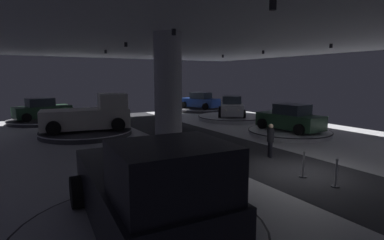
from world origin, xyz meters
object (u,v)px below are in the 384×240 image
at_px(display_platform_deep_left, 43,121).
at_px(display_car_mid_right, 290,119).
at_px(display_car_deep_right, 200,101).
at_px(display_platform_mid_right, 289,132).
at_px(pickup_truck_near_left, 146,194).
at_px(pickup_truck_far_left, 91,115).
at_px(visitor_walking_near, 271,138).
at_px(column_left, 168,101).
at_px(display_car_far_right, 231,107).
at_px(display_platform_far_right, 231,118).
at_px(display_platform_far_left, 86,132).
at_px(display_platform_near_left, 143,235).
at_px(display_platform_deep_right, 200,109).
at_px(display_car_deep_left, 42,110).

xyz_separation_m(display_platform_deep_left, display_car_mid_right, (13.36, -13.73, 0.88)).
xyz_separation_m(display_car_deep_right, display_platform_mid_right, (-2.01, -14.19, -0.93)).
height_order(pickup_truck_near_left, pickup_truck_far_left, pickup_truck_near_left).
height_order(display_platform_mid_right, visitor_walking_near, visitor_walking_near).
xyz_separation_m(pickup_truck_near_left, display_car_mid_right, (12.99, 7.69, -0.24)).
xyz_separation_m(column_left, display_car_far_right, (10.67, 9.47, -1.62)).
distance_m(display_platform_far_right, visitor_walking_near, 12.32).
bearing_deg(display_car_mid_right, pickup_truck_far_left, 149.86).
bearing_deg(display_platform_far_left, display_car_far_right, 3.60).
height_order(display_car_deep_right, pickup_truck_far_left, pickup_truck_far_left).
bearing_deg(visitor_walking_near, display_platform_near_left, -153.47).
bearing_deg(display_car_mid_right, display_car_deep_right, 81.97).
bearing_deg(column_left, display_car_far_right, 41.60).
bearing_deg(display_platform_deep_right, visitor_walking_near, -112.03).
bearing_deg(pickup_truck_near_left, column_left, 59.66).
height_order(column_left, display_platform_deep_right, column_left).
height_order(display_car_deep_left, display_platform_far_left, display_car_deep_left).
bearing_deg(display_platform_deep_right, display_platform_mid_right, -97.99).
distance_m(display_platform_deep_left, pickup_truck_near_left, 21.45).
distance_m(display_car_deep_left, display_car_mid_right, 19.17).
height_order(display_car_far_right, display_platform_deep_left, display_car_far_right).
relative_size(display_car_far_right, pickup_truck_near_left, 0.82).
xyz_separation_m(display_platform_far_right, pickup_truck_far_left, (-11.96, -0.80, 1.06)).
distance_m(display_car_deep_right, pickup_truck_near_left, 26.55).
bearing_deg(display_platform_deep_left, display_car_mid_right, -45.78).
xyz_separation_m(display_car_deep_left, display_platform_near_left, (0.42, -21.09, -0.87)).
bearing_deg(pickup_truck_near_left, display_car_far_right, 47.14).
distance_m(display_platform_deep_right, pickup_truck_near_left, 26.59).
height_order(display_platform_far_left, pickup_truck_far_left, pickup_truck_far_left).
height_order(display_car_far_right, pickup_truck_far_left, pickup_truck_far_left).
height_order(display_platform_deep_left, pickup_truck_near_left, pickup_truck_near_left).
bearing_deg(display_car_mid_right, display_platform_far_left, 150.38).
bearing_deg(display_car_far_right, display_platform_far_left, -176.40).
height_order(display_car_deep_right, pickup_truck_near_left, pickup_truck_near_left).
height_order(display_car_deep_right, display_car_mid_right, display_car_deep_right).
distance_m(display_platform_near_left, pickup_truck_far_left, 13.98).
bearing_deg(display_car_deep_left, column_left, -77.25).
bearing_deg(pickup_truck_far_left, display_platform_far_left, 171.61).
distance_m(column_left, display_platform_far_left, 9.21).
bearing_deg(visitor_walking_near, display_platform_deep_right, 67.97).
xyz_separation_m(display_platform_deep_left, display_car_deep_left, (-0.03, -0.01, 0.90)).
distance_m(display_platform_deep_right, display_platform_deep_left, 15.36).
xyz_separation_m(column_left, pickup_truck_far_left, (-1.32, 8.65, -1.49)).
bearing_deg(display_car_mid_right, column_left, -167.30).
bearing_deg(display_platform_mid_right, display_platform_deep_right, 82.01).
bearing_deg(display_platform_deep_left, display_car_deep_right, 1.83).
distance_m(display_car_deep_right, display_platform_deep_left, 15.40).
xyz_separation_m(display_car_far_right, visitor_walking_near, (-6.06, -10.74, -0.22)).
bearing_deg(display_platform_far_right, display_platform_far_left, -176.51).
xyz_separation_m(display_platform_deep_right, display_platform_far_left, (-13.41, -7.75, 0.00)).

